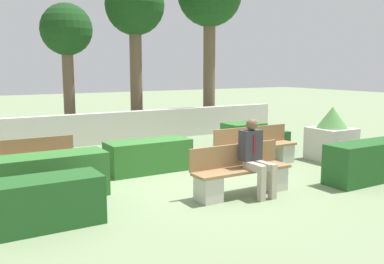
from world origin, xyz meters
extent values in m
plane|color=gray|center=(0.00, 0.00, 0.00)|extent=(60.00, 60.00, 0.00)
cube|color=beige|center=(0.00, 4.96, 0.46)|extent=(11.60, 0.30, 0.92)
cube|color=#937047|center=(-0.03, -1.28, 0.45)|extent=(1.90, 0.44, 0.05)
cube|color=#937047|center=(-0.03, -1.03, 0.68)|extent=(1.90, 0.04, 0.40)
cube|color=beige|center=(-0.75, -1.28, 0.21)|extent=(0.36, 0.40, 0.43)
cube|color=beige|center=(0.70, -1.28, 0.21)|extent=(0.36, 0.40, 0.43)
cube|color=#937047|center=(-3.23, 1.31, 0.45)|extent=(2.00, 0.44, 0.05)
cube|color=#937047|center=(-3.23, 1.56, 0.68)|extent=(2.00, 0.04, 0.40)
cube|color=beige|center=(-2.46, 1.31, 0.21)|extent=(0.36, 0.40, 0.43)
cube|color=#937047|center=(1.66, 0.37, 0.45)|extent=(2.06, 0.44, 0.05)
cube|color=#937047|center=(1.66, 0.61, 0.68)|extent=(2.06, 0.04, 0.40)
cube|color=beige|center=(0.85, 0.37, 0.21)|extent=(0.36, 0.40, 0.43)
cube|color=beige|center=(2.46, 0.37, 0.21)|extent=(0.36, 0.40, 0.43)
cube|color=#B2A893|center=(0.06, -1.49, 0.54)|extent=(0.14, 0.46, 0.13)
cube|color=#B2A893|center=(0.26, -1.49, 0.54)|extent=(0.14, 0.46, 0.13)
cube|color=#B2A893|center=(0.04, -1.72, 0.30)|extent=(0.11, 0.11, 0.61)
cube|color=#B2A893|center=(0.28, -1.72, 0.30)|extent=(0.11, 0.11, 0.61)
cube|color=#333338|center=(0.16, -1.25, 0.88)|extent=(0.38, 0.22, 0.54)
sphere|color=brown|center=(0.16, -1.27, 1.25)|extent=(0.20, 0.20, 0.20)
cube|color=maroon|center=(0.16, -1.36, 0.90)|extent=(0.06, 0.01, 0.35)
cube|color=#33702D|center=(-0.72, 1.15, 0.34)|extent=(1.83, 0.72, 0.69)
cube|color=#235623|center=(2.42, 1.43, 0.28)|extent=(2.00, 0.63, 0.56)
cube|color=#33702D|center=(3.16, 2.83, 0.31)|extent=(1.13, 0.83, 0.62)
cube|color=#235623|center=(2.80, -1.81, 0.40)|extent=(2.17, 0.63, 0.79)
cube|color=#33702D|center=(-3.07, 0.26, 0.39)|extent=(2.05, 0.70, 0.77)
cube|color=#235623|center=(-3.38, -1.05, 0.35)|extent=(1.63, 0.69, 0.71)
cube|color=beige|center=(3.65, -0.02, 0.39)|extent=(0.93, 0.93, 0.79)
cone|color=#569347|center=(3.65, -0.02, 1.05)|extent=(0.75, 0.75, 0.52)
cylinder|color=brown|center=(-1.03, 6.24, 1.48)|extent=(0.34, 0.34, 2.96)
sphere|color=#194219|center=(-1.03, 6.24, 3.39)|extent=(1.57, 1.57, 1.57)
cylinder|color=brown|center=(1.18, 6.12, 1.86)|extent=(0.40, 0.40, 3.72)
sphere|color=#194219|center=(1.18, 6.12, 4.25)|extent=(1.94, 1.94, 1.94)
cylinder|color=brown|center=(3.84, 5.75, 2.07)|extent=(0.42, 0.42, 4.15)
camera|label=1|loc=(-4.56, -7.13, 2.25)|focal=40.00mm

